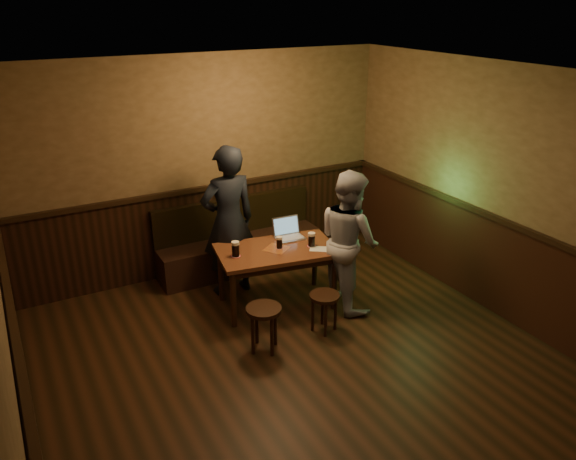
% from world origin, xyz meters
% --- Properties ---
extents(room, '(5.04, 6.04, 2.84)m').
position_xyz_m(room, '(0.00, 0.22, 1.20)').
color(room, black).
rests_on(room, ground).
extents(bench, '(2.20, 0.50, 0.95)m').
position_xyz_m(bench, '(0.33, 2.75, 0.31)').
color(bench, black).
rests_on(bench, ground).
extents(pub_table, '(1.47, 0.99, 0.73)m').
position_xyz_m(pub_table, '(0.33, 1.64, 0.63)').
color(pub_table, '#5C2B1A').
rests_on(pub_table, ground).
extents(stool_left, '(0.41, 0.41, 0.50)m').
position_xyz_m(stool_left, '(-0.22, 0.88, 0.40)').
color(stool_left, black).
rests_on(stool_left, ground).
extents(stool_right, '(0.44, 0.44, 0.45)m').
position_xyz_m(stool_right, '(0.52, 0.89, 0.36)').
color(stool_right, black).
rests_on(stool_right, ground).
extents(pint_left, '(0.12, 0.12, 0.18)m').
position_xyz_m(pint_left, '(-0.17, 1.68, 0.82)').
color(pint_left, '#A81424').
rests_on(pint_left, pub_table).
extents(pint_mid, '(0.09, 0.09, 0.15)m').
position_xyz_m(pint_mid, '(0.36, 1.64, 0.80)').
color(pint_mid, '#A81424').
rests_on(pint_mid, pub_table).
extents(pint_right, '(0.11, 0.11, 0.17)m').
position_xyz_m(pint_right, '(0.72, 1.51, 0.81)').
color(pint_right, '#A81424').
rests_on(pint_right, pub_table).
extents(laptop, '(0.35, 0.29, 0.24)m').
position_xyz_m(laptop, '(0.60, 1.87, 0.79)').
color(laptop, silver).
rests_on(laptop, pub_table).
extents(menu, '(0.27, 0.25, 0.00)m').
position_xyz_m(menu, '(0.76, 1.39, 0.73)').
color(menu, silver).
rests_on(menu, pub_table).
extents(person_suit, '(0.68, 0.45, 1.86)m').
position_xyz_m(person_suit, '(-0.02, 2.21, 0.93)').
color(person_suit, black).
rests_on(person_suit, ground).
extents(person_grey, '(0.64, 0.81, 1.65)m').
position_xyz_m(person_grey, '(1.07, 1.26, 0.83)').
color(person_grey, '#99999E').
rests_on(person_grey, ground).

